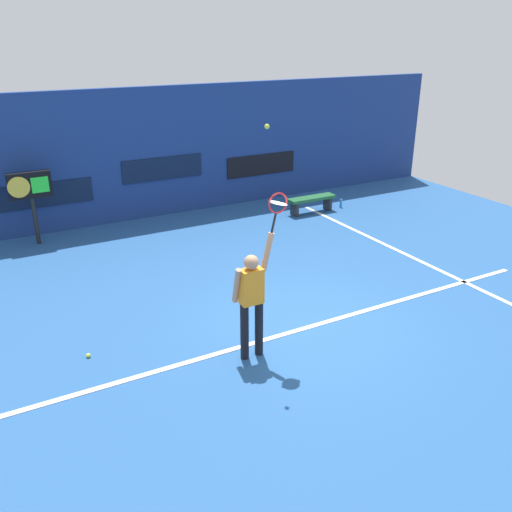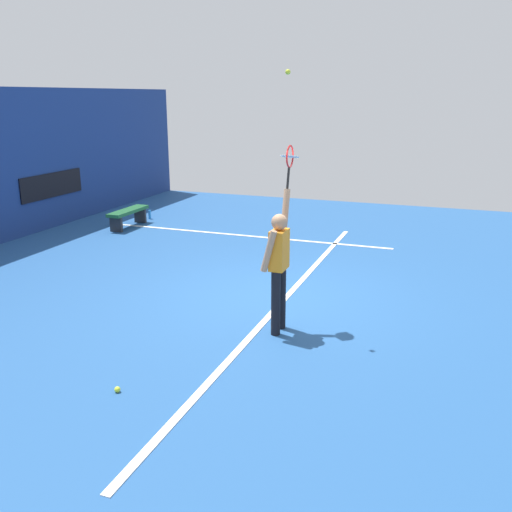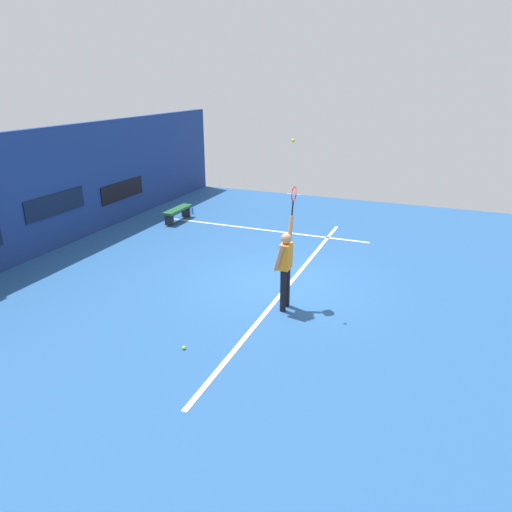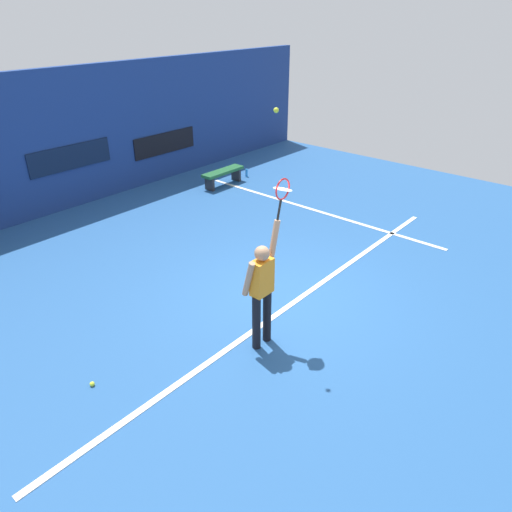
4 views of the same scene
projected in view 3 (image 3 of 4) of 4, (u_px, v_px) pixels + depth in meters
name	position (u px, v px, depth m)	size (l,w,h in m)	color
ground_plane	(281.00, 282.00, 11.31)	(18.00, 18.00, 0.00)	#23518C
back_wall	(50.00, 190.00, 13.14)	(18.00, 0.20, 3.39)	navy
sponsor_banner_center	(56.00, 204.00, 13.24)	(2.20, 0.03, 0.60)	#0C1933
sponsor_banner_starboard	(123.00, 190.00, 15.92)	(2.20, 0.03, 0.60)	black
court_baseline	(290.00, 284.00, 11.23)	(10.00, 0.10, 0.01)	white
court_sideline	(261.00, 230.00, 15.26)	(0.10, 7.00, 0.01)	white
tennis_player	(285.00, 264.00, 9.68)	(0.62, 0.31, 1.98)	black
tennis_racket	(294.00, 196.00, 9.56)	(0.38, 0.27, 0.63)	black
tennis_ball	(293.00, 141.00, 8.99)	(0.07, 0.07, 0.07)	#CCE033
court_bench	(178.00, 212.00, 16.09)	(1.40, 0.36, 0.45)	#1E592D
water_bottle	(193.00, 210.00, 17.05)	(0.07, 0.07, 0.24)	#338CD8
spare_ball	(184.00, 348.00, 8.49)	(0.07, 0.07, 0.07)	#CCE033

